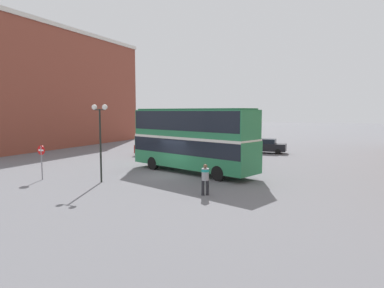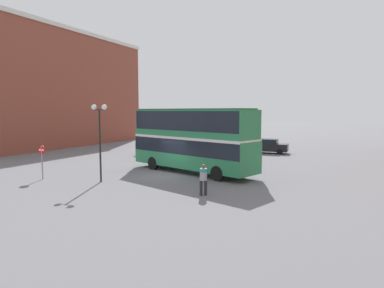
{
  "view_description": "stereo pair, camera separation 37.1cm",
  "coord_description": "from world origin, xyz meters",
  "px_view_note": "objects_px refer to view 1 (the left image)",
  "views": [
    {
      "loc": [
        11.66,
        -21.81,
        4.68
      ],
      "look_at": [
        1.16,
        1.71,
        2.19
      ],
      "focal_mm": 32.0,
      "sensor_mm": 36.0,
      "label": 1
    },
    {
      "loc": [
        12.0,
        -21.66,
        4.68
      ],
      "look_at": [
        1.16,
        1.71,
        2.19
      ],
      "focal_mm": 32.0,
      "sensor_mm": 36.0,
      "label": 2
    }
  ],
  "objects_px": {
    "street_lamp_twin_globe": "(100,124)",
    "no_entry_sign": "(41,156)",
    "double_decker_bus": "(192,136)",
    "parked_car_kerb_near": "(196,143)",
    "pedestrian_foreground": "(205,176)",
    "parked_car_kerb_far": "(267,146)",
    "parked_car_side_street": "(157,148)"
  },
  "relations": [
    {
      "from": "parked_car_kerb_near",
      "to": "parked_car_kerb_far",
      "type": "relative_size",
      "value": 1.06
    },
    {
      "from": "double_decker_bus",
      "to": "parked_car_side_street",
      "type": "xyz_separation_m",
      "value": [
        -7.55,
        7.81,
        -1.96
      ]
    },
    {
      "from": "parked_car_kerb_far",
      "to": "street_lamp_twin_globe",
      "type": "relative_size",
      "value": 0.8
    },
    {
      "from": "street_lamp_twin_globe",
      "to": "no_entry_sign",
      "type": "xyz_separation_m",
      "value": [
        -4.23,
        -0.98,
        -2.22
      ]
    },
    {
      "from": "parked_car_kerb_near",
      "to": "parked_car_side_street",
      "type": "bearing_deg",
      "value": 70.97
    },
    {
      "from": "double_decker_bus",
      "to": "parked_car_side_street",
      "type": "distance_m",
      "value": 11.03
    },
    {
      "from": "pedestrian_foreground",
      "to": "parked_car_kerb_far",
      "type": "height_order",
      "value": "pedestrian_foreground"
    },
    {
      "from": "parked_car_kerb_near",
      "to": "parked_car_side_street",
      "type": "relative_size",
      "value": 0.91
    },
    {
      "from": "no_entry_sign",
      "to": "double_decker_bus",
      "type": "bearing_deg",
      "value": 39.02
    },
    {
      "from": "parked_car_kerb_far",
      "to": "no_entry_sign",
      "type": "bearing_deg",
      "value": -120.85
    },
    {
      "from": "double_decker_bus",
      "to": "parked_car_kerb_near",
      "type": "bearing_deg",
      "value": 130.8
    },
    {
      "from": "pedestrian_foreground",
      "to": "no_entry_sign",
      "type": "bearing_deg",
      "value": 55.62
    },
    {
      "from": "double_decker_bus",
      "to": "no_entry_sign",
      "type": "relative_size",
      "value": 4.65
    },
    {
      "from": "double_decker_bus",
      "to": "street_lamp_twin_globe",
      "type": "xyz_separation_m",
      "value": [
        -4.01,
        -5.7,
        1.04
      ]
    },
    {
      "from": "double_decker_bus",
      "to": "parked_car_kerb_far",
      "type": "xyz_separation_m",
      "value": [
        2.71,
        14.51,
        -1.98
      ]
    },
    {
      "from": "double_decker_bus",
      "to": "pedestrian_foreground",
      "type": "distance_m",
      "value": 7.32
    },
    {
      "from": "pedestrian_foreground",
      "to": "parked_car_kerb_near",
      "type": "distance_m",
      "value": 22.66
    },
    {
      "from": "pedestrian_foreground",
      "to": "parked_car_kerb_near",
      "type": "bearing_deg",
      "value": -12.2
    },
    {
      "from": "double_decker_bus",
      "to": "parked_car_side_street",
      "type": "relative_size",
      "value": 2.29
    },
    {
      "from": "pedestrian_foreground",
      "to": "parked_car_kerb_near",
      "type": "xyz_separation_m",
      "value": [
        -9.45,
        20.6,
        -0.24
      ]
    },
    {
      "from": "parked_car_kerb_near",
      "to": "parked_car_kerb_far",
      "type": "height_order",
      "value": "parked_car_kerb_near"
    },
    {
      "from": "parked_car_kerb_near",
      "to": "parked_car_kerb_far",
      "type": "xyz_separation_m",
      "value": [
        8.6,
        0.08,
        -0.03
      ]
    },
    {
      "from": "parked_car_kerb_far",
      "to": "double_decker_bus",
      "type": "bearing_deg",
      "value": -104.1
    },
    {
      "from": "street_lamp_twin_globe",
      "to": "no_entry_sign",
      "type": "relative_size",
      "value": 2.17
    },
    {
      "from": "double_decker_bus",
      "to": "street_lamp_twin_globe",
      "type": "relative_size",
      "value": 2.15
    },
    {
      "from": "parked_car_side_street",
      "to": "street_lamp_twin_globe",
      "type": "bearing_deg",
      "value": -86.58
    },
    {
      "from": "pedestrian_foreground",
      "to": "parked_car_kerb_far",
      "type": "bearing_deg",
      "value": -34.49
    },
    {
      "from": "double_decker_bus",
      "to": "no_entry_sign",
      "type": "xyz_separation_m",
      "value": [
        -8.24,
        -6.67,
        -1.18
      ]
    },
    {
      "from": "parked_car_kerb_near",
      "to": "street_lamp_twin_globe",
      "type": "relative_size",
      "value": 0.85
    },
    {
      "from": "parked_car_kerb_near",
      "to": "no_entry_sign",
      "type": "height_order",
      "value": "no_entry_sign"
    },
    {
      "from": "parked_car_kerb_near",
      "to": "no_entry_sign",
      "type": "bearing_deg",
      "value": 78.69
    },
    {
      "from": "pedestrian_foreground",
      "to": "parked_car_side_street",
      "type": "distance_m",
      "value": 17.85
    }
  ]
}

